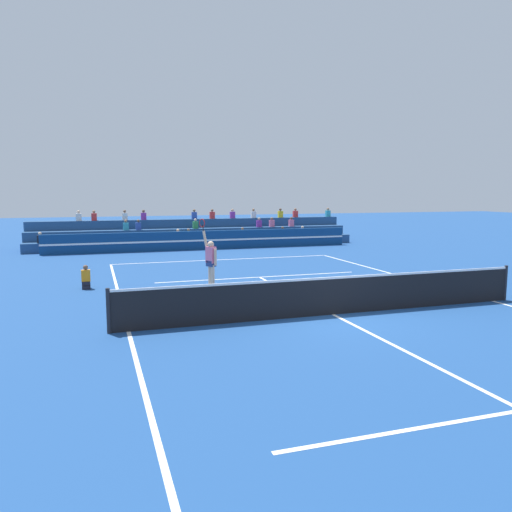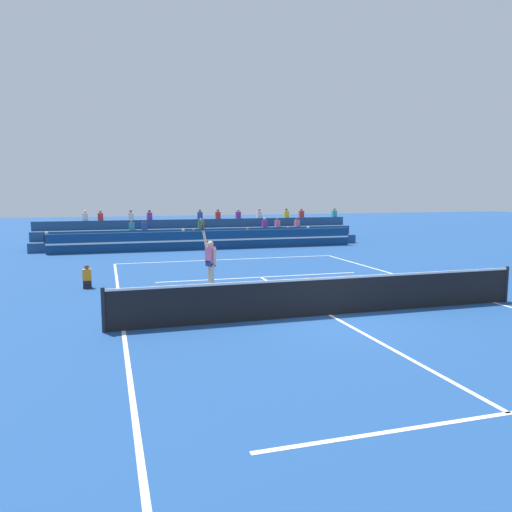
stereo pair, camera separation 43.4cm
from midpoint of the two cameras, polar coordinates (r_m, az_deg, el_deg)
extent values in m
plane|color=navy|center=(14.01, 7.91, -6.65)|extent=(120.00, 120.00, 0.00)
cube|color=white|center=(25.06, -4.09, -0.41)|extent=(11.00, 0.10, 0.01)
cube|color=white|center=(12.66, -15.33, -8.33)|extent=(0.10, 23.80, 0.01)
cube|color=white|center=(17.10, 24.77, -4.70)|extent=(0.10, 23.80, 0.01)
cube|color=white|center=(19.86, -0.24, -2.43)|extent=(8.25, 0.10, 0.01)
cube|color=white|center=(14.01, 7.91, -6.63)|extent=(0.10, 12.85, 0.01)
cylinder|color=black|center=(12.52, -17.48, -6.01)|extent=(0.10, 0.10, 1.10)
cylinder|color=black|center=(17.31, 25.96, -2.78)|extent=(0.10, 0.10, 1.10)
cube|color=black|center=(13.90, 7.95, -4.65)|extent=(11.90, 0.02, 1.00)
cube|color=white|center=(13.80, 7.99, -2.49)|extent=(11.90, 0.04, 0.06)
cube|color=navy|center=(29.59, -6.33, 1.81)|extent=(18.00, 0.24, 1.10)
cube|color=white|center=(29.46, -6.28, 1.79)|extent=(18.00, 0.02, 0.10)
cube|color=navy|center=(30.86, -6.81, 1.51)|extent=(20.08, 0.95, 0.55)
cube|color=#B2B2B7|center=(31.28, -1.95, 2.55)|extent=(0.32, 0.22, 0.44)
sphere|color=brown|center=(31.25, -1.96, 3.13)|extent=(0.18, 0.18, 0.18)
cube|color=orange|center=(30.41, -9.30, 2.32)|extent=(0.32, 0.22, 0.44)
sphere|color=beige|center=(30.38, -9.31, 2.92)|extent=(0.18, 0.18, 0.18)
cube|color=teal|center=(30.51, -8.12, 2.36)|extent=(0.32, 0.22, 0.44)
sphere|color=brown|center=(30.48, -8.13, 2.96)|extent=(0.18, 0.18, 0.18)
cube|color=#2D4CA5|center=(32.65, 4.94, 2.73)|extent=(0.32, 0.22, 0.44)
sphere|color=beige|center=(32.62, 4.95, 3.29)|extent=(0.18, 0.18, 0.18)
cube|color=black|center=(30.20, -23.82, 1.76)|extent=(0.32, 0.22, 0.44)
sphere|color=beige|center=(30.18, -23.85, 2.37)|extent=(0.18, 0.18, 0.18)
cube|color=black|center=(32.13, 2.67, 2.67)|extent=(0.32, 0.22, 0.44)
sphere|color=brown|center=(32.11, 2.68, 3.24)|extent=(0.18, 0.18, 0.18)
cube|color=navy|center=(31.76, -7.15, 2.17)|extent=(20.08, 0.95, 1.10)
cube|color=pink|center=(33.33, 3.68, 3.78)|extent=(0.32, 0.22, 0.44)
sphere|color=brown|center=(33.31, 3.68, 4.33)|extent=(0.18, 0.18, 0.18)
cube|color=#2D4CA5|center=(31.05, -13.68, 3.33)|extent=(0.32, 0.22, 0.44)
sphere|color=brown|center=(31.03, -13.70, 3.92)|extent=(0.18, 0.18, 0.18)
cube|color=teal|center=(31.00, -15.04, 3.28)|extent=(0.32, 0.22, 0.44)
sphere|color=#9E7051|center=(30.98, -15.06, 3.87)|extent=(0.18, 0.18, 0.18)
cube|color=purple|center=(32.56, -0.04, 3.71)|extent=(0.32, 0.22, 0.44)
sphere|color=tan|center=(32.54, -0.04, 4.27)|extent=(0.18, 0.18, 0.18)
cube|color=pink|center=(32.84, 1.44, 3.74)|extent=(0.32, 0.22, 0.44)
sphere|color=brown|center=(32.83, 1.44, 4.30)|extent=(0.18, 0.18, 0.18)
cube|color=#338C4C|center=(31.51, -7.34, 3.53)|extent=(0.32, 0.22, 0.44)
sphere|color=beige|center=(31.49, -7.35, 4.11)|extent=(0.18, 0.18, 0.18)
cube|color=navy|center=(32.67, -7.48, 2.79)|extent=(20.08, 0.95, 1.65)
cube|color=purple|center=(32.00, -13.10, 4.45)|extent=(0.32, 0.22, 0.44)
sphere|color=brown|center=(31.98, -13.12, 5.02)|extent=(0.18, 0.18, 0.18)
cube|color=red|center=(32.68, -5.41, 4.66)|extent=(0.32, 0.22, 0.44)
sphere|color=brown|center=(32.66, -5.41, 5.22)|extent=(0.18, 0.18, 0.18)
cube|color=#2D4CA5|center=(32.44, -7.46, 4.61)|extent=(0.32, 0.22, 0.44)
sphere|color=brown|center=(32.42, -7.46, 5.17)|extent=(0.18, 0.18, 0.18)
cube|color=silver|center=(31.92, -15.14, 4.38)|extent=(0.32, 0.22, 0.44)
sphere|color=brown|center=(31.90, -15.16, 4.95)|extent=(0.18, 0.18, 0.18)
cube|color=yellow|center=(34.04, 2.44, 4.79)|extent=(0.32, 0.22, 0.44)
sphere|color=brown|center=(34.02, 2.44, 5.33)|extent=(0.18, 0.18, 0.18)
cube|color=silver|center=(31.89, -19.98, 4.19)|extent=(0.32, 0.22, 0.44)
sphere|color=beige|center=(31.88, -20.00, 4.76)|extent=(0.18, 0.18, 0.18)
cube|color=red|center=(34.44, 4.16, 4.81)|extent=(0.32, 0.22, 0.44)
sphere|color=#9E7051|center=(34.43, 4.16, 5.34)|extent=(0.18, 0.18, 0.18)
cube|color=red|center=(31.87, -18.39, 4.25)|extent=(0.32, 0.22, 0.44)
sphere|color=#9E7051|center=(31.86, -18.41, 4.83)|extent=(0.18, 0.18, 0.18)
cube|color=purple|center=(33.00, -3.09, 4.71)|extent=(0.32, 0.22, 0.44)
sphere|color=tan|center=(32.99, -3.09, 5.26)|extent=(0.18, 0.18, 0.18)
cube|color=teal|center=(35.45, 7.87, 4.83)|extent=(0.32, 0.22, 0.44)
sphere|color=#9E7051|center=(35.44, 7.88, 5.34)|extent=(0.18, 0.18, 0.18)
cube|color=silver|center=(33.41, -0.67, 4.75)|extent=(0.32, 0.22, 0.44)
sphere|color=#9E7051|center=(33.40, -0.67, 5.30)|extent=(0.18, 0.18, 0.18)
cube|color=black|center=(18.53, -19.46, -3.38)|extent=(0.28, 0.36, 0.12)
cube|color=black|center=(18.51, -19.48, -3.01)|extent=(0.28, 0.24, 0.18)
cube|color=orange|center=(18.46, -19.51, -2.13)|extent=(0.30, 0.18, 0.40)
sphere|color=brown|center=(18.42, -19.55, -1.24)|extent=(0.17, 0.17, 0.17)
cylinder|color=beige|center=(17.12, -5.71, -2.52)|extent=(0.14, 0.14, 0.90)
cylinder|color=beige|center=(17.34, -5.95, -2.40)|extent=(0.14, 0.14, 0.90)
cube|color=navy|center=(17.13, -5.89, -0.86)|extent=(0.32, 0.38, 0.20)
cube|color=pink|center=(17.09, -5.90, 0.14)|extent=(0.34, 0.41, 0.56)
sphere|color=beige|center=(17.05, -5.91, 1.34)|extent=(0.22, 0.22, 0.22)
cube|color=white|center=(17.17, -5.80, -3.87)|extent=(0.29, 0.22, 0.09)
cube|color=white|center=(17.38, -6.04, -3.73)|extent=(0.29, 0.22, 0.09)
cylinder|color=beige|center=(16.91, -5.40, -0.14)|extent=(0.09, 0.09, 0.56)
cylinder|color=beige|center=(17.28, -6.54, 1.90)|extent=(0.19, 0.27, 0.60)
cylinder|color=black|center=(17.34, -6.79, 3.19)|extent=(0.07, 0.10, 0.22)
torus|color=#B21E1E|center=(17.36, -6.90, 3.76)|extent=(0.19, 0.36, 0.38)
sphere|color=#C6DB33|center=(14.88, 5.61, -5.65)|extent=(0.07, 0.07, 0.07)
camera|label=1|loc=(0.22, -90.70, -0.09)|focal=35.00mm
camera|label=2|loc=(0.22, 89.30, 0.09)|focal=35.00mm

